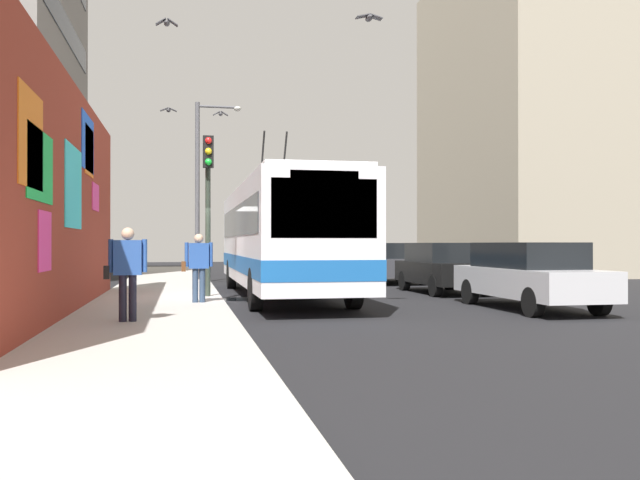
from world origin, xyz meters
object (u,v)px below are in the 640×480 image
at_px(parked_car_silver, 528,274).
at_px(pedestrian_at_curb, 198,262).
at_px(street_lamp, 202,178).
at_px(traffic_light, 208,188).
at_px(parked_car_dark_gray, 389,262).
at_px(pedestrian_near_wall, 127,266).
at_px(parked_car_black, 443,267).
at_px(city_bus, 281,235).

distance_m(parked_car_silver, pedestrian_at_curb, 7.84).
bearing_deg(street_lamp, traffic_light, 179.41).
height_order(parked_car_dark_gray, pedestrian_near_wall, pedestrian_near_wall).
xyz_separation_m(traffic_light, street_lamp, (8.93, -0.09, 1.13)).
distance_m(parked_car_silver, parked_car_black, 5.38).
height_order(city_bus, pedestrian_at_curb, city_bus).
height_order(city_bus, traffic_light, city_bus).
xyz_separation_m(parked_car_silver, pedestrian_at_curb, (1.73, 7.64, 0.27)).
xyz_separation_m(parked_car_silver, pedestrian_near_wall, (-2.05, 8.99, 0.31)).
distance_m(parked_car_black, traffic_light, 7.89).
bearing_deg(parked_car_dark_gray, pedestrian_near_wall, 145.39).
bearing_deg(pedestrian_near_wall, street_lamp, -6.80).
xyz_separation_m(parked_car_black, pedestrian_near_wall, (-7.43, 8.99, 0.31)).
xyz_separation_m(pedestrian_at_curb, pedestrian_near_wall, (-3.78, 1.34, 0.04)).
xyz_separation_m(parked_car_black, parked_car_dark_gray, (5.59, -0.00, 0.00)).
distance_m(parked_car_dark_gray, traffic_light, 10.70).
relative_size(pedestrian_at_curb, pedestrian_near_wall, 0.97).
distance_m(parked_car_silver, pedestrian_near_wall, 9.22).
xyz_separation_m(parked_car_silver, parked_car_dark_gray, (10.97, 0.00, -0.00)).
distance_m(parked_car_black, street_lamp, 10.65).
height_order(city_bus, parked_car_black, city_bus).
relative_size(traffic_light, street_lamp, 0.61).
distance_m(pedestrian_at_curb, street_lamp, 11.14).
xyz_separation_m(parked_car_dark_gray, traffic_light, (-7.46, 7.35, 2.19)).
xyz_separation_m(pedestrian_near_wall, street_lamp, (14.49, -1.73, 3.01)).
height_order(pedestrian_near_wall, street_lamp, street_lamp).
xyz_separation_m(parked_car_silver, traffic_light, (3.51, 7.35, 2.19)).
bearing_deg(pedestrian_at_curb, parked_car_dark_gray, -39.60).
height_order(parked_car_black, parked_car_dark_gray, same).
relative_size(city_bus, parked_car_silver, 2.58).
relative_size(parked_car_black, pedestrian_at_curb, 2.60).
distance_m(parked_car_black, pedestrian_near_wall, 11.66).
relative_size(city_bus, traffic_light, 2.90).
height_order(parked_car_black, pedestrian_at_curb, pedestrian_at_curb).
bearing_deg(traffic_light, parked_car_dark_gray, -44.58).
relative_size(parked_car_black, street_lamp, 0.61).
bearing_deg(street_lamp, pedestrian_near_wall, 173.20).
relative_size(city_bus, street_lamp, 1.78).
xyz_separation_m(pedestrian_at_curb, traffic_light, (1.78, -0.29, 1.92)).
bearing_deg(pedestrian_near_wall, parked_car_black, -50.42).
relative_size(parked_car_dark_gray, pedestrian_at_curb, 2.68).
relative_size(parked_car_dark_gray, pedestrian_near_wall, 2.59).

